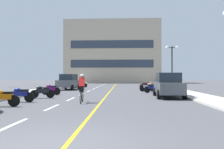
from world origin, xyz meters
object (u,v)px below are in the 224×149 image
motorcycle_9 (146,85)px  parked_car_near (168,85)px  motorcycle_3 (20,94)px  motorcycle_11 (82,84)px  motorcycle_7 (148,87)px  street_lamp_mid (172,57)px  parked_car_mid (69,82)px  motorcycle_10 (79,84)px  motorcycle_6 (153,88)px  motorcycle_8 (151,86)px  motorcycle_5 (51,89)px  cyclist_rider (82,88)px  motorcycle_2 (3,97)px  motorcycle_4 (42,92)px

motorcycle_9 → parked_car_near: bearing=-87.6°
motorcycle_3 → motorcycle_11: (0.41, 17.68, 0.00)m
motorcycle_7 → street_lamp_mid: bearing=34.3°
parked_car_mid → motorcycle_10: parked_car_mid is taller
parked_car_near → parked_car_mid: bearing=136.8°
motorcycle_6 → motorcycle_9: same height
motorcycle_11 → motorcycle_6: bearing=-48.6°
motorcycle_8 → motorcycle_9: size_ratio=0.98×
motorcycle_6 → motorcycle_9: 6.23m
motorcycle_9 → motorcycle_10: size_ratio=0.98×
parked_car_mid → parked_car_near: bearing=-43.2°
motorcycle_5 → motorcycle_10: same height
parked_car_mid → cyclist_rider: parked_car_mid is taller
parked_car_mid → motorcycle_8: bearing=-7.1°
street_lamp_mid → motorcycle_8: 4.06m
parked_car_mid → motorcycle_2: parked_car_mid is taller
parked_car_near → motorcycle_10: (-9.18, 12.68, -0.44)m
motorcycle_5 → motorcycle_10: (0.23, 10.93, 0.00)m
parked_car_near → motorcycle_2: parked_car_near is taller
parked_car_mid → motorcycle_4: (0.61, -10.16, -0.44)m
motorcycle_7 → parked_car_mid: bearing=162.7°
motorcycle_3 → parked_car_near: bearing=20.0°
motorcycle_4 → motorcycle_6: 10.18m
cyclist_rider → parked_car_mid: bearing=107.2°
parked_car_near → parked_car_mid: 13.35m
parked_car_near → motorcycle_3: bearing=-160.0°
motorcycle_3 → motorcycle_11: same height
motorcycle_4 → cyclist_rider: bearing=-36.7°
motorcycle_3 → motorcycle_9: same height
street_lamp_mid → parked_car_mid: 12.26m
parked_car_near → motorcycle_8: bearing=91.8°
motorcycle_3 → motorcycle_6: (9.06, 7.87, 0.00)m
motorcycle_8 → motorcycle_5: bearing=-145.9°
parked_car_near → motorcycle_5: bearing=169.5°
motorcycle_2 → motorcycle_11: 19.61m
motorcycle_3 → motorcycle_8: (9.30, 11.43, 0.00)m
motorcycle_6 → motorcycle_7: same height
street_lamp_mid → parked_car_near: (-2.19, -8.37, -2.78)m
motorcycle_3 → motorcycle_9: (9.11, 14.10, 0.00)m
motorcycle_8 → motorcycle_11: size_ratio=0.98×
parked_car_mid → motorcycle_5: size_ratio=2.55×
parked_car_mid → motorcycle_7: bearing=-17.3°
parked_car_mid → motorcycle_9: (9.29, 1.49, -0.44)m
motorcycle_7 → motorcycle_10: same height
motorcycle_3 → motorcycle_5: size_ratio=1.01×
street_lamp_mid → motorcycle_8: street_lamp_mid is taller
motorcycle_7 → cyclist_rider: size_ratio=0.95×
motorcycle_2 → motorcycle_11: size_ratio=1.02×
motorcycle_9 → parked_car_mid: bearing=-170.9°
motorcycle_5 → motorcycle_6: bearing=16.5°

